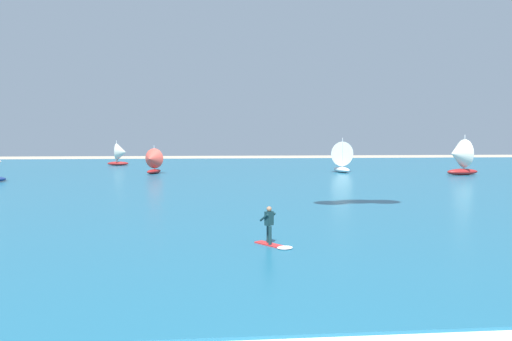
{
  "coord_description": "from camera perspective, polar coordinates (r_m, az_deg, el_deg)",
  "views": [
    {
      "loc": [
        -1.8,
        -6.58,
        4.77
      ],
      "look_at": [
        0.17,
        15.42,
        3.17
      ],
      "focal_mm": 33.21,
      "sensor_mm": 36.0,
      "label": 1
    }
  ],
  "objects": [
    {
      "name": "ocean",
      "position": [
        55.94,
        -3.25,
        -0.71
      ],
      "size": [
        160.0,
        90.0,
        0.1
      ],
      "primitive_type": "cube",
      "color": "#1E607F",
      "rests_on": "ground"
    },
    {
      "name": "kitesurfer",
      "position": [
        20.41,
        1.96,
        -7.36
      ],
      "size": [
        1.64,
        1.89,
        1.67
      ],
      "color": "red",
      "rests_on": "ocean"
    },
    {
      "name": "shoreline_foam",
      "position": [
        11.86,
        -2.77,
        -19.54
      ],
      "size": [
        98.09,
        1.42,
        0.01
      ],
      "primitive_type": "cube",
      "color": "white",
      "rests_on": "ground"
    },
    {
      "name": "sailboat_heeled_over",
      "position": [
        79.01,
        -15.99,
        1.92
      ],
      "size": [
        3.47,
        2.95,
        4.02
      ],
      "color": "maroon",
      "rests_on": "ocean"
    },
    {
      "name": "sailboat_far_right",
      "position": [
        62.84,
        10.06,
        1.69
      ],
      "size": [
        3.44,
        3.97,
        4.49
      ],
      "color": "white",
      "rests_on": "ocean"
    },
    {
      "name": "sailboat_mid_left",
      "position": [
        62.04,
        23.23,
        1.54
      ],
      "size": [
        4.25,
        3.66,
        4.86
      ],
      "color": "maroon",
      "rests_on": "ocean"
    },
    {
      "name": "sailboat_far_left",
      "position": [
        60.26,
        -12.41,
        1.14
      ],
      "size": [
        2.82,
        3.16,
        3.55
      ],
      "color": "maroon",
      "rests_on": "ocean"
    }
  ]
}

